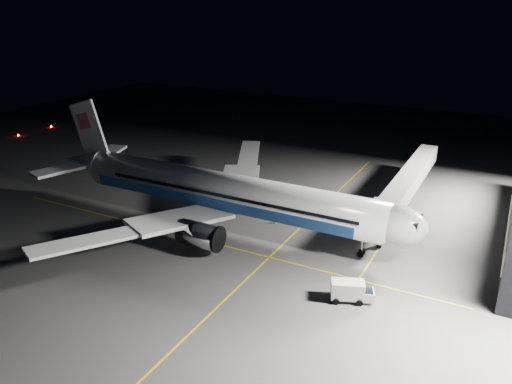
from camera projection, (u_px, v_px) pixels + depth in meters
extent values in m
plane|color=#4C4C4F|center=(227.00, 225.00, 74.56)|extent=(200.00, 200.00, 0.00)
cube|color=gold|center=(288.00, 239.00, 70.19)|extent=(0.25, 80.00, 0.01)
cube|color=gold|center=(205.00, 241.00, 69.63)|extent=(70.00, 0.25, 0.01)
cube|color=gold|center=(391.00, 229.00, 73.17)|extent=(0.25, 40.00, 0.01)
cylinder|color=silver|center=(227.00, 192.00, 72.64)|extent=(48.00, 5.60, 5.60)
ellipsoid|color=silver|center=(391.00, 225.00, 62.14)|extent=(8.96, 5.60, 5.60)
cube|color=black|center=(411.00, 221.00, 60.77)|extent=(2.20, 3.40, 0.90)
cone|color=silver|center=(84.00, 162.00, 84.99)|extent=(9.00, 5.49, 5.49)
cube|color=#224E9D|center=(231.00, 191.00, 75.69)|extent=(42.24, 0.25, 1.50)
cube|color=#224E9D|center=(211.00, 203.00, 71.12)|extent=(42.24, 0.25, 1.50)
cube|color=silver|center=(239.00, 183.00, 80.90)|extent=(11.36, 15.23, 1.53)
cube|color=silver|center=(181.00, 219.00, 67.73)|extent=(11.36, 15.23, 1.53)
cube|color=silver|center=(249.00, 154.00, 93.05)|extent=(8.57, 13.22, 1.31)
cube|color=silver|center=(84.00, 242.00, 59.32)|extent=(8.57, 13.22, 1.31)
cube|color=silver|center=(107.00, 153.00, 88.95)|extent=(6.20, 9.67, 0.45)
cube|color=silver|center=(61.00, 169.00, 80.39)|extent=(6.20, 9.67, 0.45)
cube|color=white|center=(89.00, 130.00, 81.85)|extent=(7.53, 0.40, 10.28)
cube|color=#D74972|center=(85.00, 121.00, 81.69)|extent=(3.22, 0.55, 3.22)
cylinder|color=#B7B7BF|center=(262.00, 191.00, 80.52)|extent=(5.60, 3.40, 3.40)
cylinder|color=#B7B7BF|center=(200.00, 235.00, 65.71)|extent=(5.60, 3.40, 3.40)
cylinder|color=#9999A0|center=(362.00, 248.00, 65.14)|extent=(0.26, 0.26, 2.50)
cylinder|color=black|center=(361.00, 253.00, 65.44)|extent=(0.90, 0.70, 0.90)
cylinder|color=#9999A0|center=(225.00, 204.00, 78.96)|extent=(0.26, 0.26, 2.50)
cylinder|color=#9999A0|center=(194.00, 224.00, 71.88)|extent=(0.26, 0.26, 2.50)
cylinder|color=black|center=(225.00, 208.00, 79.21)|extent=(1.10, 1.60, 1.10)
cylinder|color=black|center=(194.00, 229.00, 72.14)|extent=(1.10, 1.60, 1.10)
cube|color=brown|center=(511.00, 207.00, 68.11)|extent=(0.15, 36.00, 3.00)
cube|color=#B2B2B7|center=(409.00, 179.00, 79.77)|extent=(3.00, 33.90, 2.80)
cube|color=#B2B2B7|center=(384.00, 215.00, 66.73)|extent=(3.60, 3.20, 3.40)
cylinder|color=#9999A0|center=(382.00, 235.00, 67.84)|extent=(0.70, 0.70, 3.10)
cylinder|color=black|center=(379.00, 246.00, 67.53)|extent=(0.70, 0.30, 0.70)
cylinder|color=black|center=(382.00, 241.00, 69.01)|extent=(0.70, 0.30, 0.70)
sphere|color=#FF140A|center=(18.00, 135.00, 122.43)|extent=(0.44, 0.44, 0.44)
sphere|color=#FF140A|center=(51.00, 127.00, 130.65)|extent=(0.44, 0.44, 0.44)
cube|color=white|center=(348.00, 290.00, 55.46)|extent=(4.07, 3.08, 2.01)
cube|color=white|center=(367.00, 295.00, 55.46)|extent=(2.01, 2.16, 1.10)
cube|color=black|center=(368.00, 291.00, 55.29)|extent=(1.60, 1.85, 0.46)
cylinder|color=black|center=(358.00, 293.00, 56.61)|extent=(0.76, 0.49, 0.73)
cylinder|color=black|center=(359.00, 303.00, 54.84)|extent=(0.76, 0.49, 0.73)
cylinder|color=black|center=(335.00, 292.00, 56.85)|extent=(0.76, 0.49, 0.73)
cylinder|color=black|center=(336.00, 302.00, 55.07)|extent=(0.76, 0.49, 0.73)
cube|color=black|center=(231.00, 180.00, 90.85)|extent=(2.85, 2.33, 1.13)
cube|color=black|center=(231.00, 176.00, 90.59)|extent=(1.33, 1.33, 0.62)
sphere|color=#FFF2CC|center=(226.00, 180.00, 90.73)|extent=(0.27, 0.27, 0.27)
sphere|color=#FFF2CC|center=(229.00, 181.00, 90.00)|extent=(0.27, 0.27, 0.27)
cylinder|color=black|center=(238.00, 182.00, 90.90)|extent=(0.66, 0.43, 0.62)
cylinder|color=black|center=(230.00, 185.00, 89.84)|extent=(0.66, 0.43, 0.62)
cylinder|color=black|center=(231.00, 180.00, 92.20)|extent=(0.66, 0.43, 0.62)
cylinder|color=black|center=(224.00, 182.00, 91.14)|extent=(0.66, 0.43, 0.62)
cone|color=orange|center=(275.00, 221.00, 75.11)|extent=(0.44, 0.44, 0.66)
cone|color=orange|center=(285.00, 208.00, 79.81)|extent=(0.45, 0.45, 0.68)
cone|color=orange|center=(281.00, 196.00, 84.93)|extent=(0.34, 0.34, 0.51)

